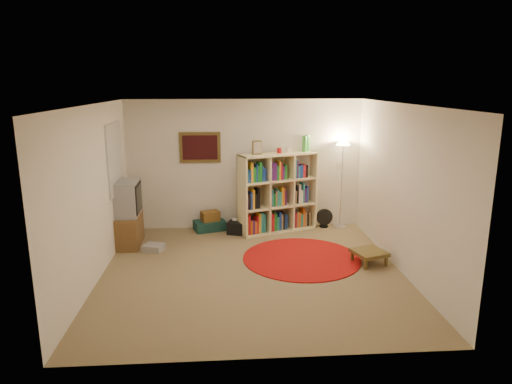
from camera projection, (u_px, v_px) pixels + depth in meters
room at (248, 190)px, 6.67m from camera, size 4.54×4.54×2.54m
bookshelf at (277, 194)px, 8.69m from camera, size 1.57×0.95×1.81m
floor_lamp at (343, 157)px, 8.72m from camera, size 0.35×0.35×1.71m
floor_fan at (324, 218)px, 9.02m from camera, size 0.33×0.20×0.37m
tv_stand at (123, 215)px, 7.93m from camera, size 0.58×0.80×1.16m
dvd_box at (154, 248)px, 7.78m from camera, size 0.39×0.36×0.11m
suitcase at (210, 225)px, 8.87m from camera, size 0.67×0.53×0.19m
wicker_basket at (210, 216)px, 8.83m from camera, size 0.40×0.34×0.19m
duffel_bag at (237, 228)px, 8.65m from camera, size 0.40×0.36×0.23m
paper_towel at (235, 225)px, 8.76m from camera, size 0.13×0.13×0.25m
red_rug at (301, 258)px, 7.44m from camera, size 1.92×1.92×0.02m
side_table at (369, 253)px, 7.19m from camera, size 0.59×0.59×0.22m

